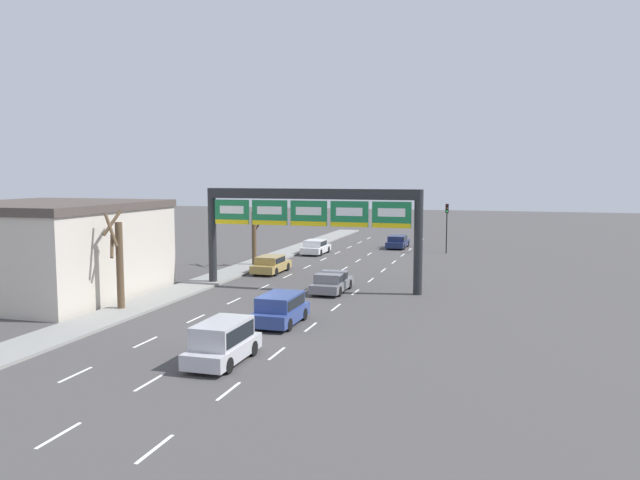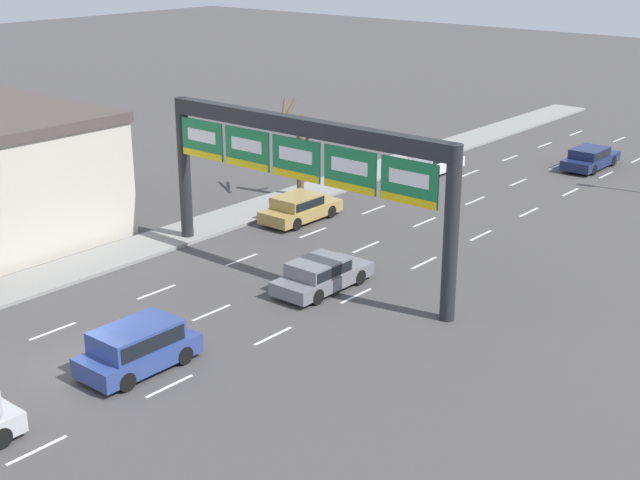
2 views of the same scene
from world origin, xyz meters
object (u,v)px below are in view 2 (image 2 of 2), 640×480
Objects in this scene: car_white at (432,162)px; car_navy at (590,157)px; sign_gantry at (301,158)px; car_gold at (299,207)px; suv_blue at (138,345)px; tree_bare_closest at (299,148)px; car_grey at (321,274)px.

car_white is 10.18m from car_navy.
sign_gantry is at bearing -74.17° from car_white.
car_navy is 20.96m from car_gold.
car_white is at bearing 103.34° from suv_blue.
suv_blue is (1.60, -10.25, -4.31)m from sign_gantry.
sign_gantry is 3.18× the size of car_navy.
car_gold is 0.86× the size of tree_bare_closest.
suv_blue is 0.91× the size of car_gold.
car_grey reaches higher than car_navy.
car_gold is (-5.08, 5.64, -4.47)m from sign_gantry.
car_navy is (6.93, 7.45, -0.03)m from car_white.
car_white reaches higher than car_gold.
car_grey is at bearing -43.25° from car_gold.
tree_bare_closest is at bearing -120.51° from car_navy.
car_white is 12.33m from car_gold.
car_navy is 1.06× the size of car_gold.
car_grey is at bearing 88.94° from suv_blue.
car_navy is at bearing 89.85° from car_grey.
car_navy is 26.22m from car_grey.
car_white is at bearing 90.10° from car_gold.
suv_blue reaches higher than car_navy.
car_grey is at bearing -90.15° from car_navy.
sign_gantry is 3.70× the size of suv_blue.
car_white is 1.08× the size of suv_blue.
car_white is at bearing 105.83° from sign_gantry.
car_grey is 13.84m from tree_bare_closest.
tree_bare_closest is at bearing 116.51° from suv_blue.
car_gold is at bearing 136.75° from car_grey.
sign_gantry reaches higher than tree_bare_closest.
car_grey is (1.77, -0.79, -4.49)m from sign_gantry.
car_white is 0.92× the size of car_navy.
sign_gantry is 12.13m from tree_bare_closest.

